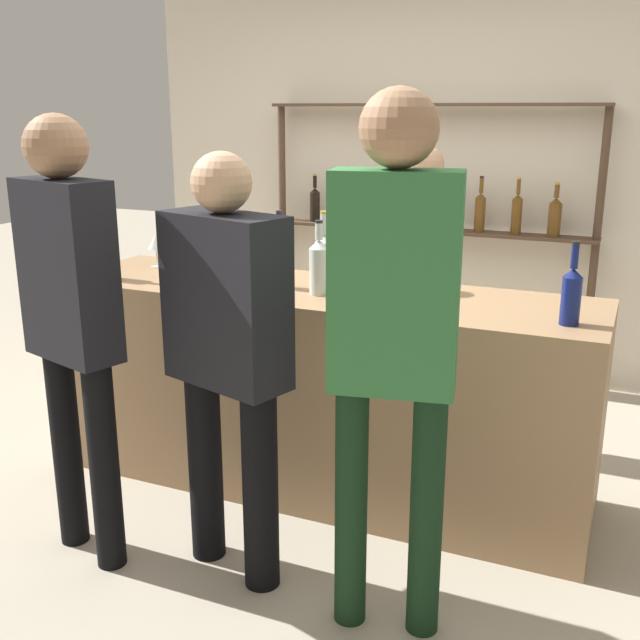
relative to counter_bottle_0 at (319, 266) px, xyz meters
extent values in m
plane|color=#B2A893|center=(-0.03, 0.09, -1.10)|extent=(16.00, 16.00, 0.00)
cube|color=#997551|center=(-0.03, 0.09, -0.62)|extent=(2.52, 0.69, 0.97)
cube|color=beige|center=(-0.03, 2.04, 0.30)|extent=(4.12, 0.12, 2.80)
cylinder|color=#4C3828|center=(-1.10, 1.86, -0.20)|extent=(0.05, 0.05, 1.80)
cylinder|color=#4C3828|center=(1.03, 1.86, -0.20)|extent=(0.05, 0.05, 1.80)
cube|color=#4C3828|center=(-0.03, 1.86, 0.68)|extent=(2.18, 0.18, 0.02)
cube|color=#4C3828|center=(-0.03, 1.86, -0.11)|extent=(2.18, 0.18, 0.02)
cylinder|color=black|center=(-0.84, 1.86, 0.00)|extent=(0.07, 0.07, 0.20)
cone|color=black|center=(-0.84, 1.86, 0.11)|extent=(0.07, 0.07, 0.03)
cylinder|color=black|center=(-0.84, 1.86, 0.17)|extent=(0.03, 0.03, 0.08)
cylinder|color=gold|center=(-0.84, 1.86, 0.22)|extent=(0.03, 0.03, 0.01)
cylinder|color=silver|center=(-0.61, 1.86, 0.00)|extent=(0.07, 0.07, 0.21)
cone|color=silver|center=(-0.61, 1.86, 0.13)|extent=(0.07, 0.07, 0.03)
cylinder|color=silver|center=(-0.61, 1.86, 0.18)|extent=(0.03, 0.03, 0.08)
cylinder|color=gold|center=(-0.61, 1.86, 0.23)|extent=(0.03, 0.03, 0.01)
cylinder|color=#0F1956|center=(-0.38, 1.86, -0.01)|extent=(0.07, 0.07, 0.19)
cone|color=#0F1956|center=(-0.38, 1.86, 0.10)|extent=(0.07, 0.07, 0.03)
cylinder|color=#0F1956|center=(-0.38, 1.86, 0.17)|extent=(0.03, 0.03, 0.09)
cylinder|color=#232328|center=(-0.38, 1.86, 0.22)|extent=(0.03, 0.03, 0.01)
cylinder|color=#0F1956|center=(-0.15, 1.86, 0.00)|extent=(0.06, 0.06, 0.21)
cone|color=#0F1956|center=(-0.15, 1.86, 0.12)|extent=(0.06, 0.06, 0.03)
cylinder|color=#0F1956|center=(-0.15, 1.86, 0.18)|extent=(0.02, 0.02, 0.10)
cylinder|color=black|center=(-0.15, 1.86, 0.24)|extent=(0.03, 0.03, 0.01)
cylinder|color=black|center=(0.08, 1.86, 0.00)|extent=(0.06, 0.06, 0.21)
cone|color=black|center=(0.08, 1.86, 0.12)|extent=(0.06, 0.06, 0.03)
cylinder|color=black|center=(0.08, 1.86, 0.17)|extent=(0.02, 0.02, 0.08)
cylinder|color=#232328|center=(0.08, 1.86, 0.22)|extent=(0.03, 0.03, 0.01)
cylinder|color=brown|center=(0.31, 1.86, 0.00)|extent=(0.07, 0.07, 0.22)
cone|color=brown|center=(0.31, 1.86, 0.13)|extent=(0.07, 0.07, 0.03)
cylinder|color=brown|center=(0.31, 1.86, 0.19)|extent=(0.03, 0.03, 0.10)
cylinder|color=black|center=(0.31, 1.86, 0.24)|extent=(0.03, 0.03, 0.01)
cylinder|color=brown|center=(0.54, 1.86, 0.01)|extent=(0.07, 0.07, 0.22)
cone|color=brown|center=(0.54, 1.86, 0.13)|extent=(0.07, 0.07, 0.03)
cylinder|color=brown|center=(0.54, 1.86, 0.19)|extent=(0.02, 0.02, 0.09)
cylinder|color=gold|center=(0.54, 1.86, 0.25)|extent=(0.03, 0.03, 0.01)
cylinder|color=brown|center=(0.78, 1.86, 0.00)|extent=(0.08, 0.08, 0.20)
cone|color=brown|center=(0.78, 1.86, 0.12)|extent=(0.08, 0.08, 0.04)
cylinder|color=brown|center=(0.78, 1.86, 0.18)|extent=(0.03, 0.03, 0.08)
cylinder|color=gold|center=(0.78, 1.86, 0.22)|extent=(0.03, 0.03, 0.01)
cylinder|color=silver|center=(0.00, 0.00, -0.03)|extent=(0.09, 0.09, 0.21)
cone|color=silver|center=(0.00, 0.00, 0.09)|extent=(0.09, 0.09, 0.04)
cylinder|color=silver|center=(0.00, 0.00, 0.15)|extent=(0.03, 0.03, 0.07)
cylinder|color=#232328|center=(0.00, 0.00, 0.19)|extent=(0.03, 0.03, 0.01)
cylinder|color=#0F1956|center=(1.07, -0.06, -0.04)|extent=(0.07, 0.07, 0.19)
cone|color=#0F1956|center=(1.07, -0.06, 0.07)|extent=(0.07, 0.07, 0.03)
cylinder|color=#0F1956|center=(1.07, -0.06, 0.13)|extent=(0.03, 0.03, 0.09)
cylinder|color=black|center=(1.07, -0.06, 0.18)|extent=(0.03, 0.03, 0.01)
cylinder|color=black|center=(-0.70, 0.07, -0.03)|extent=(0.08, 0.08, 0.20)
cone|color=black|center=(-0.70, 0.07, 0.09)|extent=(0.08, 0.08, 0.04)
cylinder|color=black|center=(-0.70, 0.07, 0.15)|extent=(0.03, 0.03, 0.09)
cylinder|color=gold|center=(-0.70, 0.07, 0.21)|extent=(0.03, 0.03, 0.01)
cylinder|color=#0F1956|center=(-0.22, 0.05, -0.01)|extent=(0.07, 0.07, 0.24)
cone|color=#0F1956|center=(-0.22, 0.05, 0.12)|extent=(0.07, 0.07, 0.03)
cylinder|color=#0F1956|center=(-0.22, 0.05, 0.18)|extent=(0.03, 0.03, 0.07)
cylinder|color=#232328|center=(-0.22, 0.05, 0.22)|extent=(0.03, 0.03, 0.01)
cylinder|color=black|center=(-1.08, -0.12, -0.03)|extent=(0.09, 0.09, 0.20)
cone|color=black|center=(-1.08, -0.12, 0.09)|extent=(0.09, 0.09, 0.04)
cylinder|color=black|center=(-1.08, -0.12, 0.15)|extent=(0.03, 0.03, 0.08)
cylinder|color=maroon|center=(-1.08, -0.12, 0.19)|extent=(0.04, 0.04, 0.01)
cylinder|color=silver|center=(-0.07, 0.21, -0.03)|extent=(0.08, 0.08, 0.19)
cone|color=silver|center=(-0.07, 0.21, 0.08)|extent=(0.08, 0.08, 0.04)
cylinder|color=silver|center=(-0.07, 0.21, 0.15)|extent=(0.03, 0.03, 0.10)
cylinder|color=gold|center=(-0.07, 0.21, 0.20)|extent=(0.03, 0.03, 0.01)
cylinder|color=silver|center=(-1.01, 0.21, -0.13)|extent=(0.06, 0.06, 0.00)
cylinder|color=silver|center=(-1.01, 0.21, -0.08)|extent=(0.01, 0.01, 0.09)
cone|color=silver|center=(-1.01, 0.21, 0.00)|extent=(0.09, 0.09, 0.07)
cylinder|color=silver|center=(0.40, 0.25, -0.05)|extent=(0.13, 0.13, 0.15)
sphere|color=tan|center=(0.42, 0.24, -0.07)|extent=(0.02, 0.02, 0.02)
sphere|color=tan|center=(0.41, 0.24, -0.07)|extent=(0.02, 0.02, 0.02)
sphere|color=tan|center=(0.40, 0.24, -0.10)|extent=(0.02, 0.02, 0.02)
sphere|color=tan|center=(0.43, 0.25, -0.09)|extent=(0.02, 0.02, 0.02)
sphere|color=tan|center=(0.35, 0.22, -0.10)|extent=(0.02, 0.02, 0.02)
sphere|color=tan|center=(0.35, 0.26, -0.10)|extent=(0.02, 0.02, 0.02)
sphere|color=tan|center=(0.41, 0.20, -0.08)|extent=(0.02, 0.02, 0.02)
sphere|color=tan|center=(0.36, 0.26, -0.11)|extent=(0.02, 0.02, 0.02)
cylinder|color=black|center=(-0.53, -0.87, -0.68)|extent=(0.12, 0.12, 0.85)
cylinder|color=black|center=(-0.78, -0.79, -0.68)|extent=(0.12, 0.12, 0.85)
cube|color=black|center=(-0.66, -0.83, 0.08)|extent=(0.45, 0.29, 0.67)
sphere|color=#936B4C|center=(-0.66, -0.83, 0.53)|extent=(0.23, 0.23, 0.23)
cylinder|color=black|center=(0.09, -0.74, -0.71)|extent=(0.13, 0.13, 0.79)
cylinder|color=black|center=(-0.21, -0.65, -0.71)|extent=(0.13, 0.13, 0.79)
cube|color=black|center=(-0.06, -0.70, 0.00)|extent=(0.52, 0.34, 0.62)
sphere|color=tan|center=(-0.06, -0.70, 0.42)|extent=(0.21, 0.21, 0.21)
cylinder|color=black|center=(0.72, -0.75, -0.66)|extent=(0.11, 0.11, 0.89)
cylinder|color=black|center=(0.47, -0.80, -0.66)|extent=(0.11, 0.11, 0.89)
cube|color=#2D6B38|center=(0.60, -0.77, 0.14)|extent=(0.43, 0.25, 0.70)
sphere|color=#936B4C|center=(0.60, -0.77, 0.61)|extent=(0.24, 0.24, 0.24)
cylinder|color=#575347|center=(0.09, 0.83, -0.72)|extent=(0.11, 0.11, 0.77)
cylinder|color=#575347|center=(0.34, 0.87, -0.72)|extent=(0.11, 0.11, 0.77)
cube|color=beige|center=(0.22, 0.85, -0.03)|extent=(0.42, 0.25, 0.61)
sphere|color=tan|center=(0.22, 0.85, 0.38)|extent=(0.21, 0.21, 0.21)
camera|label=1|loc=(1.29, -2.95, 0.67)|focal=42.00mm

